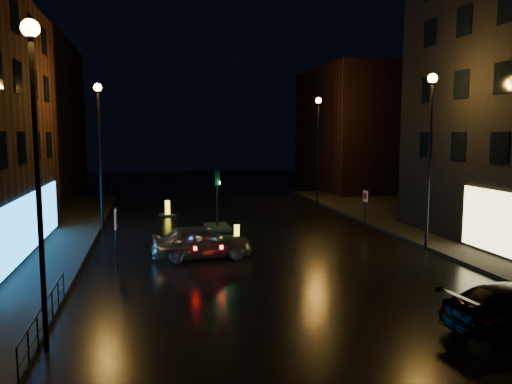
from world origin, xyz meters
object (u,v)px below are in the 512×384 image
road_sign_left (116,224)px  bollard_near (237,240)px  traffic_signal (217,219)px  road_sign_right (365,199)px  silver_hatchback (202,242)px  bollard_far (168,212)px

road_sign_left → bollard_near: bearing=34.4°
traffic_signal → road_sign_right: 9.20m
silver_hatchback → bollard_far: (-1.12, 12.18, -0.53)m
silver_hatchback → road_sign_left: size_ratio=1.74×
silver_hatchback → bollard_far: silver_hatchback is taller
traffic_signal → bollard_near: 4.60m
traffic_signal → road_sign_left: bearing=-122.4°
road_sign_right → traffic_signal: bearing=-11.7°
traffic_signal → road_sign_left: 9.98m
road_sign_right → bollard_far: bearing=-33.0°
bollard_near → bollard_far: (-3.17, 9.65, 0.01)m
road_sign_left → road_sign_right: road_sign_left is taller
bollard_far → road_sign_right: road_sign_right is taller
silver_hatchback → bollard_near: bearing=-41.1°
traffic_signal → road_sign_left: size_ratio=1.35×
silver_hatchback → road_sign_right: road_sign_right is taller
traffic_signal → road_sign_left: (-5.30, -8.34, 1.41)m
road_sign_left → road_sign_right: size_ratio=1.21×
silver_hatchback → road_sign_left: bearing=106.8°
traffic_signal → road_sign_right: size_ratio=1.63×
bollard_near → bollard_far: 10.16m
silver_hatchback → road_sign_right: bearing=-61.7°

